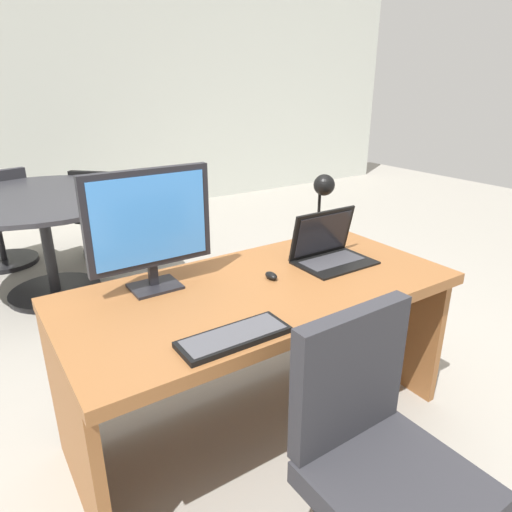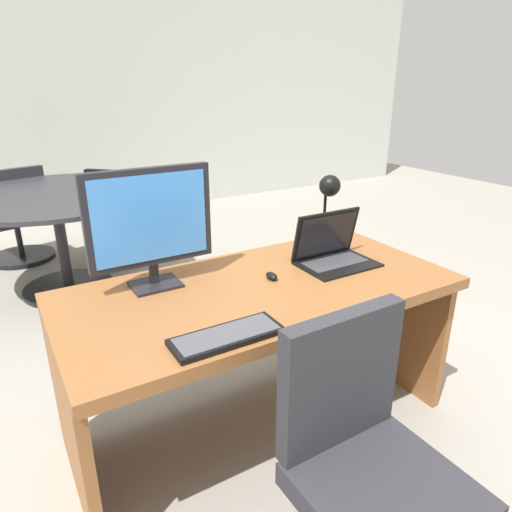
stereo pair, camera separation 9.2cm
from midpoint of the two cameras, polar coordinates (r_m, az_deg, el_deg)
name	(u,v)px [view 1 (the left image)]	position (r m, az deg, el deg)	size (l,w,h in m)	color
ground	(146,304)	(3.49, -14.26, -5.77)	(12.00, 12.00, 0.00)	gray
back_wall	(45,94)	(5.70, -25.27, 17.85)	(10.00, 0.10, 2.80)	silver
desk	(256,319)	(2.05, -1.31, -7.93)	(1.67, 0.81, 0.72)	brown
monitor	(150,223)	(1.87, -14.50, 4.03)	(0.52, 0.16, 0.50)	black
laptop	(328,246)	(2.20, 7.75, 1.25)	(0.36, 0.25, 0.24)	black
keyboard	(234,337)	(1.55, -4.48, -10.03)	(0.38, 0.14, 0.02)	black
mouse	(271,276)	(1.99, 0.59, -2.48)	(0.04, 0.07, 0.03)	black
desk_lamp	(323,194)	(2.41, 7.26, 7.70)	(0.12, 0.15, 0.36)	black
office_chair	(379,486)	(1.62, 13.38, -26.11)	(0.56, 0.56, 0.90)	black
meeting_table	(44,220)	(3.67, -25.62, 4.05)	(1.48, 1.48, 0.77)	black
meeting_chair_near	(0,228)	(4.54, -29.77, 3.07)	(0.56, 0.58, 0.86)	black
meeting_chair_far	(108,221)	(4.46, -18.54, 4.15)	(0.66, 0.66, 0.81)	black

